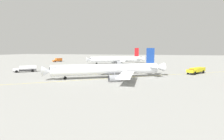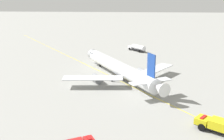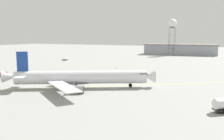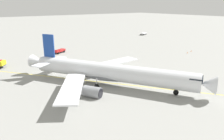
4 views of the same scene
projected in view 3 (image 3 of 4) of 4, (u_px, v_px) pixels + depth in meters
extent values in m
plane|color=gray|center=(86.00, 87.00, 74.62)|extent=(600.00, 600.00, 0.00)
cylinder|color=white|center=(81.00, 77.00, 73.81)|extent=(35.02, 22.30, 3.87)
cone|color=white|center=(150.00, 77.00, 74.95)|extent=(4.43, 4.68, 3.67)
cone|color=white|center=(10.00, 77.00, 72.62)|extent=(5.10, 4.84, 3.29)
cube|color=black|center=(142.00, 74.00, 74.71)|extent=(3.72, 4.04, 0.70)
ellipsoid|color=slate|center=(75.00, 81.00, 73.85)|extent=(13.64, 9.84, 2.13)
cube|color=#193D93|center=(22.00, 61.00, 72.22)|extent=(2.90, 1.80, 5.66)
cube|color=white|center=(26.00, 74.00, 75.84)|extent=(4.58, 5.35, 0.20)
cube|color=white|center=(20.00, 77.00, 69.69)|extent=(4.58, 5.35, 0.20)
cube|color=white|center=(72.00, 74.00, 83.57)|extent=(5.14, 16.36, 0.28)
cube|color=white|center=(64.00, 87.00, 63.81)|extent=(15.50, 12.42, 0.28)
cylinder|color=gray|center=(81.00, 80.00, 81.54)|extent=(4.27, 3.77, 2.27)
cylinder|color=black|center=(86.00, 80.00, 81.64)|extent=(1.09, 1.75, 1.93)
cylinder|color=gray|center=(77.00, 90.00, 66.56)|extent=(4.27, 3.77, 2.27)
cylinder|color=black|center=(84.00, 90.00, 66.67)|extent=(1.09, 1.75, 1.93)
cylinder|color=#9EA0A5|center=(130.00, 82.00, 74.85)|extent=(0.20, 0.20, 1.90)
cylinder|color=black|center=(130.00, 85.00, 74.98)|extent=(1.10, 0.81, 1.10)
cylinder|color=#9EA0A5|center=(76.00, 81.00, 77.23)|extent=(0.20, 0.20, 1.90)
cylinder|color=black|center=(76.00, 84.00, 77.35)|extent=(1.10, 0.81, 1.10)
cylinder|color=#9EA0A5|center=(74.00, 85.00, 70.63)|extent=(0.20, 0.20, 1.90)
cylinder|color=black|center=(74.00, 88.00, 70.76)|extent=(1.10, 0.81, 1.10)
cylinder|color=black|center=(218.00, 108.00, 51.52)|extent=(1.02, 0.93, 1.10)
cube|color=#232326|center=(65.00, 59.00, 157.00)|extent=(3.44, 5.17, 0.20)
cube|color=white|center=(64.00, 59.00, 155.27)|extent=(2.49, 2.13, 0.55)
cube|color=black|center=(64.00, 59.00, 154.64)|extent=(1.67, 0.72, 0.31)
cube|color=white|center=(65.00, 59.00, 157.75)|extent=(3.13, 3.75, 0.70)
cylinder|color=black|center=(66.00, 60.00, 155.24)|extent=(0.55, 0.85, 0.80)
cylinder|color=black|center=(63.00, 60.00, 155.42)|extent=(0.55, 0.85, 0.80)
cylinder|color=black|center=(67.00, 59.00, 158.45)|extent=(0.55, 0.85, 0.80)
cylinder|color=black|center=(64.00, 59.00, 158.63)|extent=(0.55, 0.85, 0.80)
cube|color=#232326|center=(3.00, 75.00, 95.68)|extent=(3.93, 5.41, 0.20)
cube|color=red|center=(1.00, 74.00, 93.79)|extent=(2.43, 2.30, 0.65)
cube|color=black|center=(0.00, 74.00, 93.10)|extent=(1.45, 0.83, 0.36)
cube|color=red|center=(3.00, 73.00, 96.50)|extent=(3.34, 3.98, 0.70)
cube|color=red|center=(0.00, 73.00, 93.74)|extent=(1.46, 1.16, 0.16)
cylinder|color=black|center=(3.00, 76.00, 93.89)|extent=(0.61, 0.80, 0.76)
cylinder|color=black|center=(7.00, 74.00, 97.39)|extent=(0.61, 0.80, 0.76)
cylinder|color=black|center=(2.00, 74.00, 97.33)|extent=(0.61, 0.80, 0.76)
cylinder|color=slate|center=(175.00, 42.00, 197.25)|extent=(0.24, 0.24, 20.91)
cylinder|color=slate|center=(170.00, 42.00, 199.11)|extent=(0.24, 0.24, 20.91)
cylinder|color=slate|center=(169.00, 42.00, 195.38)|extent=(0.24, 0.24, 20.91)
cylinder|color=slate|center=(174.00, 42.00, 193.52)|extent=(0.24, 0.24, 20.91)
cube|color=slate|center=(172.00, 48.00, 197.03)|extent=(4.40, 4.40, 0.16)
cube|color=slate|center=(172.00, 42.00, 196.32)|extent=(4.40, 4.40, 0.16)
cube|color=slate|center=(172.00, 35.00, 195.61)|extent=(4.40, 4.40, 0.16)
cube|color=slate|center=(172.00, 28.00, 194.88)|extent=(5.00, 5.00, 0.30)
sphere|color=white|center=(173.00, 23.00, 194.40)|extent=(6.69, 6.69, 6.69)
cube|color=#999EA8|center=(180.00, 50.00, 202.98)|extent=(57.46, 27.42, 7.93)
cube|color=#72665B|center=(180.00, 44.00, 202.40)|extent=(58.82, 28.78, 0.50)
cube|color=yellow|center=(100.00, 86.00, 76.31)|extent=(161.72, 116.65, 0.01)
cone|color=orange|center=(116.00, 68.00, 116.76)|extent=(0.36, 0.36, 0.55)
cylinder|color=white|center=(116.00, 68.00, 116.76)|extent=(0.22, 0.22, 0.06)
cone|color=orange|center=(118.00, 67.00, 120.39)|extent=(0.36, 0.36, 0.55)
cylinder|color=white|center=(118.00, 67.00, 120.38)|extent=(0.22, 0.22, 0.06)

